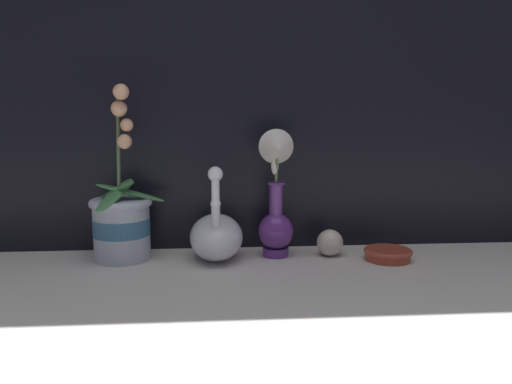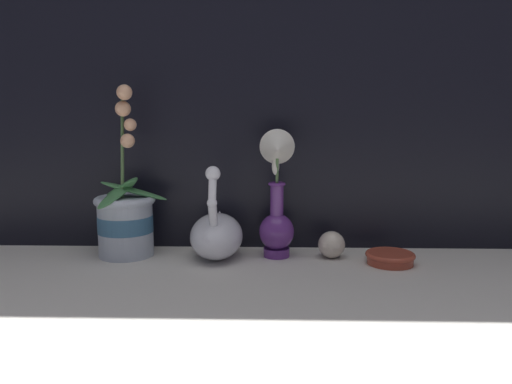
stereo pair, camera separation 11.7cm
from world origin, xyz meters
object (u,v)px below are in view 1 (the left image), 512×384
(orchid_potted_plant, at_px, (122,219))
(swan_figurine, at_px, (216,234))
(blue_vase, at_px, (276,202))
(glass_sphere, at_px, (330,243))
(amber_dish, at_px, (388,253))

(orchid_potted_plant, height_order, swan_figurine, orchid_potted_plant)
(orchid_potted_plant, distance_m, blue_vase, 0.37)
(glass_sphere, bearing_deg, blue_vase, -179.85)
(glass_sphere, bearing_deg, amber_dish, -19.53)
(orchid_potted_plant, distance_m, swan_figurine, 0.23)
(orchid_potted_plant, xyz_separation_m, swan_figurine, (0.22, -0.01, -0.04))
(blue_vase, distance_m, amber_dish, 0.29)
(glass_sphere, distance_m, amber_dish, 0.14)
(blue_vase, bearing_deg, orchid_potted_plant, 178.79)
(orchid_potted_plant, distance_m, amber_dish, 0.64)
(orchid_potted_plant, xyz_separation_m, blue_vase, (0.37, -0.01, 0.04))
(swan_figurine, distance_m, blue_vase, 0.16)
(swan_figurine, relative_size, amber_dish, 2.01)
(blue_vase, xyz_separation_m, glass_sphere, (0.13, 0.00, -0.10))
(blue_vase, height_order, amber_dish, blue_vase)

